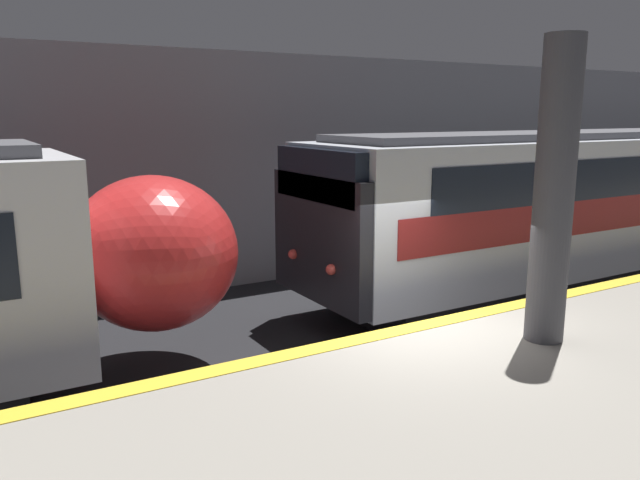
# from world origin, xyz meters

# --- Properties ---
(ground_plane) EXTENTS (120.00, 120.00, 0.00)m
(ground_plane) POSITION_xyz_m (0.00, 0.00, 0.00)
(ground_plane) COLOR black
(platform) EXTENTS (40.00, 5.36, 1.06)m
(platform) POSITION_xyz_m (0.00, -2.68, 0.53)
(platform) COLOR gray
(platform) RESTS_ON ground
(station_rear_barrier) EXTENTS (50.00, 0.15, 5.12)m
(station_rear_barrier) POSITION_xyz_m (0.00, 6.51, 2.56)
(station_rear_barrier) COLOR gray
(station_rear_barrier) RESTS_ON ground
(support_pillar_near) EXTENTS (0.47, 0.47, 3.66)m
(support_pillar_near) POSITION_xyz_m (0.96, -1.29, 2.88)
(support_pillar_near) COLOR #47474C
(support_pillar_near) RESTS_ON platform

